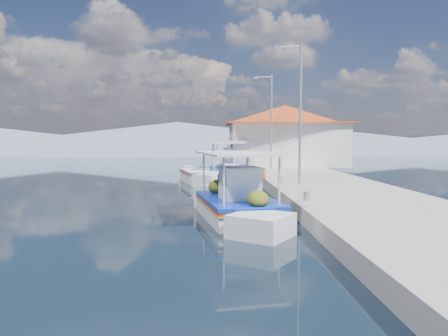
{
  "coord_description": "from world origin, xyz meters",
  "views": [
    {
      "loc": [
        0.82,
        -16.31,
        2.49
      ],
      "look_at": [
        1.29,
        0.68,
        1.3
      ],
      "focal_mm": 34.32,
      "sensor_mm": 36.0,
      "label": 1
    }
  ],
  "objects": [
    {
      "name": "quay",
      "position": [
        5.9,
        6.0,
        0.25
      ],
      "size": [
        5.0,
        44.0,
        0.5
      ],
      "primitive_type": "cube",
      "color": "gray",
      "rests_on": "ground"
    },
    {
      "name": "harbor_building",
      "position": [
        6.2,
        15.0,
        2.78
      ],
      "size": [
        10.49,
        10.49,
        4.4
      ],
      "color": "white",
      "rests_on": "quay"
    },
    {
      "name": "caique_far",
      "position": [
        2.35,
        13.14,
        0.48
      ],
      "size": [
        3.31,
        7.13,
        2.57
      ],
      "rotation": [
        0.0,
        0.0,
        0.25
      ],
      "color": "white",
      "rests_on": "ground"
    },
    {
      "name": "main_caique",
      "position": [
        1.61,
        -3.25,
        0.44
      ],
      "size": [
        2.83,
        6.81,
        2.28
      ],
      "rotation": [
        0.0,
        0.0,
        -0.19
      ],
      "color": "white",
      "rests_on": "ground"
    },
    {
      "name": "ground",
      "position": [
        0.0,
        0.0,
        0.0
      ],
      "size": [
        160.0,
        160.0,
        0.0
      ],
      "primitive_type": "plane",
      "color": "black",
      "rests_on": "ground"
    },
    {
      "name": "mountain_ridge",
      "position": [
        6.54,
        56.0,
        2.04
      ],
      "size": [
        171.4,
        96.0,
        5.5
      ],
      "color": "slate",
      "rests_on": "ground"
    },
    {
      "name": "bollards",
      "position": [
        3.8,
        5.25,
        0.65
      ],
      "size": [
        0.2,
        17.2,
        0.3
      ],
      "color": "#A5A8AD",
      "rests_on": "quay"
    },
    {
      "name": "lamp_post_near",
      "position": [
        4.51,
        2.0,
        3.85
      ],
      "size": [
        1.21,
        0.14,
        6.0
      ],
      "color": "#A5A8AD",
      "rests_on": "quay"
    },
    {
      "name": "caique_green_canopy",
      "position": [
        1.67,
        8.94,
        0.37
      ],
      "size": [
        2.11,
        6.67,
        2.49
      ],
      "rotation": [
        0.0,
        0.0,
        -0.02
      ],
      "color": "white",
      "rests_on": "ground"
    },
    {
      "name": "caique_blue_hull",
      "position": [
        0.1,
        7.93,
        0.28
      ],
      "size": [
        2.56,
        5.61,
        1.03
      ],
      "rotation": [
        0.0,
        0.0,
        -0.23
      ],
      "color": "white",
      "rests_on": "ground"
    },
    {
      "name": "lamp_post_far",
      "position": [
        4.51,
        11.0,
        3.85
      ],
      "size": [
        1.21,
        0.14,
        6.0
      ],
      "color": "#A5A8AD",
      "rests_on": "quay"
    }
  ]
}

